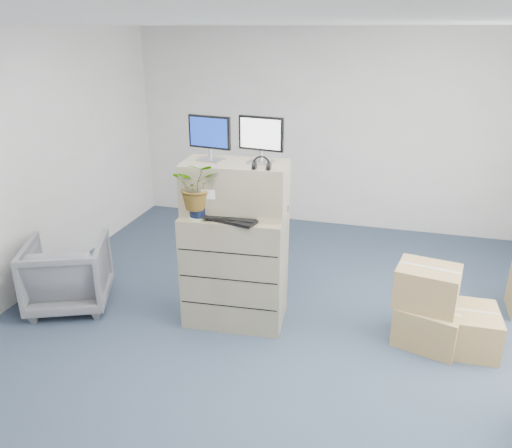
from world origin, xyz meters
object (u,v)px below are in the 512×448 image
object	(u,v)px
monitor_right	(261,137)
water_bottle	(249,199)
filing_cabinet_lower	(235,268)
potted_plant	(198,192)
keyboard	(229,218)
monitor_left	(210,136)
office_chair	(67,270)

from	to	relation	value
monitor_right	water_bottle	xyz separation A→B (m)	(-0.11, -0.01, -0.59)
filing_cabinet_lower	potted_plant	bearing A→B (deg)	-153.30
water_bottle	keyboard	bearing A→B (deg)	-116.67
filing_cabinet_lower	monitor_left	bearing A→B (deg)	163.27
filing_cabinet_lower	water_bottle	xyz separation A→B (m)	(0.12, 0.08, 0.70)
keyboard	water_bottle	distance (m)	0.29
monitor_left	potted_plant	distance (m)	0.53
monitor_left	office_chair	world-z (taller)	monitor_left
office_chair	monitor_left	bearing A→B (deg)	167.26
filing_cabinet_lower	office_chair	size ratio (longest dim) A/B	1.39
monitor_left	monitor_right	distance (m)	0.48
monitor_left	keyboard	distance (m)	0.78
office_chair	keyboard	bearing A→B (deg)	159.15
monitor_right	water_bottle	distance (m)	0.60
filing_cabinet_lower	water_bottle	size ratio (longest dim) A/B	4.22
water_bottle	monitor_left	bearing A→B (deg)	-175.63
monitor_right	office_chair	bearing A→B (deg)	-162.25
filing_cabinet_lower	water_bottle	distance (m)	0.72
keyboard	potted_plant	distance (m)	0.37
office_chair	potted_plant	bearing A→B (deg)	158.89
filing_cabinet_lower	water_bottle	world-z (taller)	water_bottle
water_bottle	filing_cabinet_lower	bearing A→B (deg)	-145.44
filing_cabinet_lower	monitor_right	distance (m)	1.31
water_bottle	office_chair	bearing A→B (deg)	-170.86
keyboard	potted_plant	bearing A→B (deg)	-163.00
filing_cabinet_lower	potted_plant	world-z (taller)	potted_plant
filing_cabinet_lower	monitor_left	size ratio (longest dim) A/B	2.69
water_bottle	monitor_right	bearing A→B (deg)	6.81
filing_cabinet_lower	keyboard	bearing A→B (deg)	-94.38
monitor_left	keyboard	xyz separation A→B (m)	(0.24, -0.21, -0.70)
keyboard	filing_cabinet_lower	bearing A→B (deg)	103.33
keyboard	water_bottle	world-z (taller)	water_bottle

